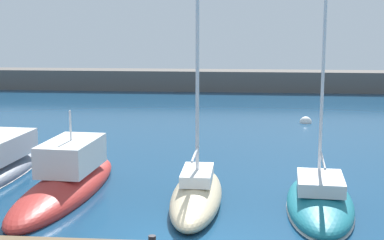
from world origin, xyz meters
The scene contains 5 objects.
breakwater_seawall centered at (0.00, 37.22, 0.92)m, with size 108.00×3.06×1.85m, color #5B5651.
motorboat_red_second centered at (-4.82, 4.70, 0.44)m, with size 2.82×9.07×3.47m.
sailboat_sand_third centered at (0.12, 3.76, 0.38)m, with size 1.77×6.60×10.83m.
sailboat_teal_fourth centered at (4.37, 3.73, 0.28)m, with size 2.78×6.88×12.88m.
mooring_buoy_white centered at (5.68, 20.55, 0.00)m, with size 0.79×0.79×0.79m, color white.
Camera 1 is at (1.65, -15.44, 6.35)m, focal length 53.41 mm.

